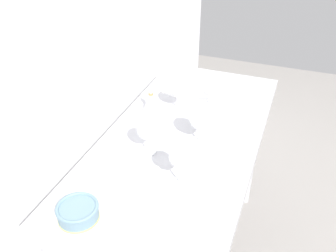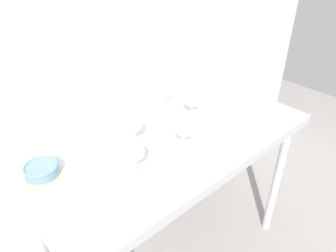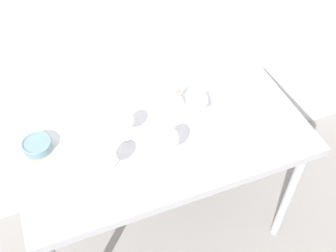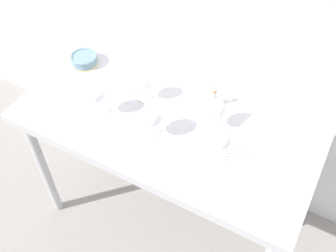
{
  "view_description": "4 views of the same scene",
  "coord_description": "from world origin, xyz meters",
  "views": [
    {
      "loc": [
        -1.27,
        -0.42,
        1.82
      ],
      "look_at": [
        -0.06,
        0.04,
        0.98
      ],
      "focal_mm": 39.53,
      "sensor_mm": 36.0,
      "label": 1
    },
    {
      "loc": [
        -0.85,
        -0.9,
        1.74
      ],
      "look_at": [
        -0.01,
        0.03,
        0.96
      ],
      "focal_mm": 33.48,
      "sensor_mm": 36.0,
      "label": 2
    },
    {
      "loc": [
        -0.44,
        -1.16,
        2.38
      ],
      "look_at": [
        0.01,
        -0.0,
        1.0
      ],
      "focal_mm": 43.43,
      "sensor_mm": 36.0,
      "label": 3
    },
    {
      "loc": [
        0.6,
        -1.08,
        2.29
      ],
      "look_at": [
        0.04,
        -0.05,
        0.94
      ],
      "focal_mm": 43.24,
      "sensor_mm": 36.0,
      "label": 4
    }
  ],
  "objects": [
    {
      "name": "wine_glass_near_right",
      "position": [
        0.29,
        -0.06,
        1.01
      ],
      "size": [
        0.09,
        0.09,
        0.16
      ],
      "color": "white",
      "rests_on": "steel_counter"
    },
    {
      "name": "decanter_funnel",
      "position": [
        0.14,
        0.2,
        0.94
      ],
      "size": [
        0.09,
        0.09,
        0.13
      ],
      "color": "#BDBDBD",
      "rests_on": "steel_counter"
    },
    {
      "name": "ground_plane",
      "position": [
        0.0,
        0.0,
        0.0
      ],
      "size": [
        6.0,
        6.0,
        0.0
      ],
      "primitive_type": "plane",
      "color": "gray"
    },
    {
      "name": "wine_glass_far_left",
      "position": [
        -0.16,
        0.09,
        1.0
      ],
      "size": [
        0.08,
        0.08,
        0.15
      ],
      "color": "white",
      "rests_on": "steel_counter"
    },
    {
      "name": "tasting_sheet_lower",
      "position": [
        -0.32,
        0.14,
        0.9
      ],
      "size": [
        0.23,
        0.27,
        0.0
      ],
      "primitive_type": "cube",
      "rotation": [
        0.0,
        0.0,
        -0.15
      ],
      "color": "white",
      "rests_on": "steel_counter"
    },
    {
      "name": "tasting_bowl",
      "position": [
        -0.57,
        0.16,
        0.93
      ],
      "size": [
        0.14,
        0.14,
        0.05
      ],
      "color": "#DBCC66",
      "rests_on": "steel_counter"
    },
    {
      "name": "steel_counter",
      "position": [
        0.0,
        -0.01,
        0.79
      ],
      "size": [
        1.4,
        0.65,
        0.9
      ],
      "color": "#B5B5BA",
      "rests_on": "ground_plane"
    },
    {
      "name": "wine_glass_near_left",
      "position": [
        -0.3,
        -0.1,
        1.02
      ],
      "size": [
        0.08,
        0.08,
        0.17
      ],
      "color": "white",
      "rests_on": "steel_counter"
    },
    {
      "name": "wine_glass_near_center",
      "position": [
        -0.02,
        -0.09,
        1.01
      ],
      "size": [
        0.1,
        0.1,
        0.16
      ],
      "color": "white",
      "rests_on": "steel_counter"
    },
    {
      "name": "tasting_sheet_upper",
      "position": [
        0.4,
        0.09,
        0.9
      ],
      "size": [
        0.25,
        0.29,
        0.0
      ],
      "primitive_type": "cube",
      "rotation": [
        0.0,
        0.0,
        -0.25
      ],
      "color": "white",
      "rests_on": "steel_counter"
    },
    {
      "name": "wine_glass_far_right",
      "position": [
        0.2,
        0.08,
        1.01
      ],
      "size": [
        0.09,
        0.09,
        0.16
      ],
      "color": "white",
      "rests_on": "steel_counter"
    }
  ]
}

